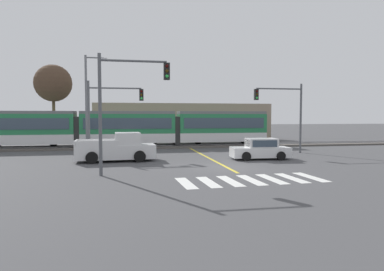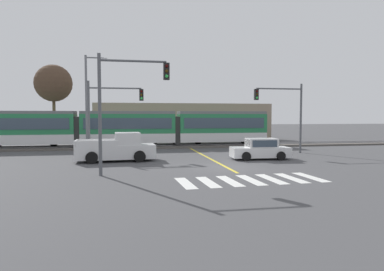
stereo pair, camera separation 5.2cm
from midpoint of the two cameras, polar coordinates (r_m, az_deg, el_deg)
name	(u,v)px [view 1 (the left image)]	position (r m, az deg, el deg)	size (l,w,h in m)	color
ground_plane	(226,167)	(21.21, 5.69, -5.27)	(200.00, 200.00, 0.00)	#474749
track_bed	(187,146)	(34.98, -0.90, -1.73)	(120.00, 4.00, 0.18)	#56514C
rail_near	(188,145)	(34.26, -0.70, -1.60)	(120.00, 0.08, 0.10)	#939399
rail_far	(186,144)	(35.68, -1.10, -1.40)	(120.00, 0.08, 0.10)	#939399
light_rail_tram	(128,127)	(34.35, -10.61, 1.39)	(28.00, 2.64, 3.43)	silver
crosswalk_stripe_0	(186,183)	(16.19, -1.12, -7.93)	(0.56, 2.80, 0.01)	silver
crosswalk_stripe_1	(208,182)	(16.46, 2.66, -7.75)	(0.56, 2.80, 0.01)	silver
crosswalk_stripe_2	(230,181)	(16.80, 6.29, -7.54)	(0.56, 2.80, 0.01)	silver
crosswalk_stripe_3	(251,180)	(17.21, 9.75, -7.31)	(0.56, 2.80, 0.01)	silver
crosswalk_stripe_4	(272,179)	(17.67, 13.05, -7.06)	(0.56, 2.80, 0.01)	silver
crosswalk_stripe_5	(291,178)	(18.19, 16.16, -6.81)	(0.56, 2.80, 0.01)	silver
crosswalk_stripe_6	(311,177)	(18.76, 19.09, -6.56)	(0.56, 2.80, 0.01)	silver
lane_centre_line	(208,157)	(25.97, 2.59, -3.68)	(0.20, 14.50, 0.01)	gold
sedan_crossing	(260,150)	(25.38, 11.25, -2.32)	(4.31, 2.14, 1.52)	silver
pickup_truck	(118,149)	(24.41, -12.33, -2.22)	(5.49, 2.43, 1.98)	silver
traffic_light_mid_left	(108,107)	(27.22, -13.81, 4.65)	(4.25, 0.38, 5.82)	#515459
traffic_light_mid_right	(285,107)	(29.77, 15.15, 4.62)	(4.25, 0.38, 5.85)	#515459
traffic_light_near_left	(124,95)	(18.48, -11.41, 6.62)	(3.75, 0.38, 6.39)	#515459
street_lamp_west	(88,98)	(31.48, -16.96, 6.07)	(1.92, 0.28, 8.43)	slate
bare_tree_far_west	(53,83)	(39.57, -22.17, 8.03)	(3.92, 3.92, 8.58)	brown
building_backdrop_far	(182,122)	(43.86, -1.69, 2.22)	(21.68, 6.00, 4.66)	gray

